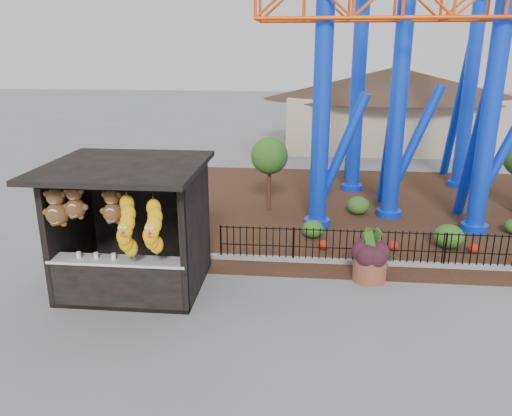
# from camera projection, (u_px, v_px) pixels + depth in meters

# --- Properties ---
(ground) EXTENTS (120.00, 120.00, 0.00)m
(ground) POSITION_uv_depth(u_px,v_px,m) (253.00, 316.00, 10.92)
(ground) COLOR slate
(ground) RESTS_ON ground
(mulch_bed) EXTENTS (18.00, 12.00, 0.02)m
(mulch_bed) POSITION_uv_depth(u_px,v_px,m) (385.00, 209.00, 18.12)
(mulch_bed) COLOR #331E11
(mulch_bed) RESTS_ON ground
(curb) EXTENTS (18.00, 0.18, 0.12)m
(curb) POSITION_uv_depth(u_px,v_px,m) (413.00, 264.00, 13.37)
(curb) COLOR gray
(curb) RESTS_ON ground
(prize_booth) EXTENTS (3.50, 3.40, 3.12)m
(prize_booth) POSITION_uv_depth(u_px,v_px,m) (128.00, 231.00, 11.58)
(prize_booth) COLOR black
(prize_booth) RESTS_ON ground
(picket_fence) EXTENTS (12.20, 0.06, 1.00)m
(picket_fence) POSITION_uv_depth(u_px,v_px,m) (449.00, 250.00, 13.15)
(picket_fence) COLOR black
(picket_fence) RESTS_ON ground
(roller_coaster) EXTENTS (11.00, 6.37, 10.82)m
(roller_coaster) POSITION_uv_depth(u_px,v_px,m) (434.00, 21.00, 16.26)
(roller_coaster) COLOR #0E3BEE
(roller_coaster) RESTS_ON ground
(terracotta_planter) EXTENTS (0.99, 0.99, 0.63)m
(terracotta_planter) POSITION_uv_depth(u_px,v_px,m) (370.00, 269.00, 12.51)
(terracotta_planter) COLOR brown
(terracotta_planter) RESTS_ON ground
(planter_foliage) EXTENTS (0.70, 0.70, 0.64)m
(planter_foliage) POSITION_uv_depth(u_px,v_px,m) (371.00, 245.00, 12.32)
(planter_foliage) COLOR black
(planter_foliage) RESTS_ON terracotta_planter
(potted_plant) EXTENTS (0.87, 0.79, 0.85)m
(potted_plant) POSITION_uv_depth(u_px,v_px,m) (380.00, 262.00, 12.64)
(potted_plant) COLOR #215619
(potted_plant) RESTS_ON ground
(landscaping) EXTENTS (8.02, 3.93, 0.70)m
(landscaping) POSITION_uv_depth(u_px,v_px,m) (418.00, 226.00, 15.50)
(landscaping) COLOR #2B5719
(landscaping) RESTS_ON mulch_bed
(pavilion) EXTENTS (15.00, 15.00, 4.80)m
(pavilion) POSITION_uv_depth(u_px,v_px,m) (394.00, 95.00, 28.37)
(pavilion) COLOR #BFAD8C
(pavilion) RESTS_ON ground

